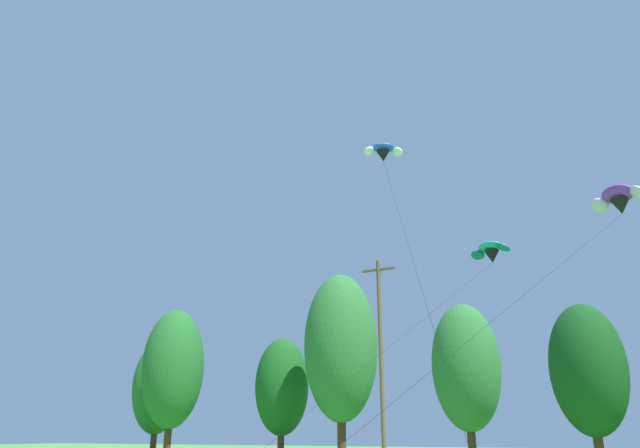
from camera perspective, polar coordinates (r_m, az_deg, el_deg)
name	(u,v)px	position (r m, az deg, el deg)	size (l,w,h in m)	color
treeline_tree_a	(158,387)	(61.28, -15.01, -14.64)	(4.73, 4.73, 10.86)	#472D19
treeline_tree_b	(173,368)	(55.74, -13.67, -13.05)	(5.30, 5.30, 12.96)	#472D19
treeline_tree_c	(282,386)	(54.18, -3.61, -15.01)	(4.61, 4.61, 10.41)	#472D19
treeline_tree_d	(341,347)	(49.15, 1.96, -11.46)	(5.81, 5.81, 14.87)	#472D19
treeline_tree_e	(466,367)	(46.86, 13.59, -12.92)	(4.97, 4.97, 11.74)	#472D19
treeline_tree_f	(588,369)	(41.97, 23.92, -12.38)	(4.59, 4.59, 10.32)	#472D19
utility_pole	(381,359)	(37.96, 5.78, -12.54)	(2.20, 0.26, 12.98)	brown
parafoil_kite_high_teal	(491,251)	(42.21, 15.79, -2.48)	(8.70, 18.73, 13.14)	teal
parafoil_kite_mid_purple	(619,200)	(36.42, 26.31, 2.06)	(11.21, 19.58, 14.10)	purple
parafoil_kite_far_blue_white	(383,152)	(42.49, 5.97, 6.76)	(10.64, 20.36, 20.47)	blue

